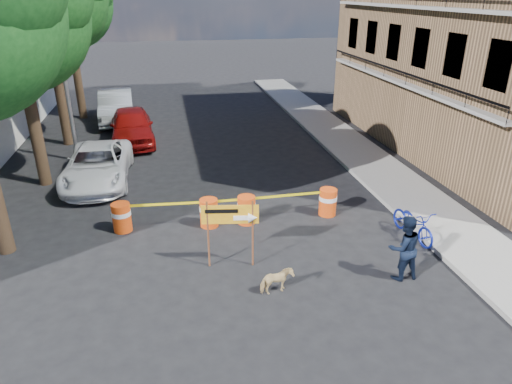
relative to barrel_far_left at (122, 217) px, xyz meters
name	(u,v)px	position (x,y,z in m)	size (l,w,h in m)	color
ground	(257,263)	(3.66, -2.60, -0.47)	(120.00, 120.00, 0.00)	black
sidewalk_east	(375,167)	(9.86, 3.40, -0.40)	(2.40, 40.00, 0.15)	gray
apartment_building	(498,10)	(15.66, 5.40, 5.53)	(8.00, 16.00, 12.00)	#936D4B
tree_mid_a	(14,15)	(-3.07, 4.40, 5.53)	(5.25, 5.00, 8.68)	#332316
tree_far	(67,1)	(-3.08, 14.40, 5.74)	(5.04, 4.80, 8.84)	#332316
streetlamp	(63,56)	(-2.27, 6.90, 3.90)	(1.25, 0.18, 8.00)	gray
barrel_far_left	(122,217)	(0.00, 0.00, 0.00)	(0.58, 0.58, 0.90)	#E33C0D
barrel_mid_left	(209,212)	(2.63, -0.21, 0.00)	(0.58, 0.58, 0.90)	#E33C0D
barrel_mid_right	(246,209)	(3.81, -0.23, 0.00)	(0.58, 0.58, 0.90)	#E33C0D
barrel_far_right	(328,201)	(6.50, -0.19, 0.00)	(0.58, 0.58, 0.90)	#E33C0D
detour_sign	(238,219)	(3.16, -2.61, 0.92)	(1.46, 0.40, 1.90)	#592D19
pedestrian	(404,248)	(7.14, -3.96, 0.40)	(0.85, 0.66, 1.75)	black
bicycle	(415,209)	(8.46, -2.12, 0.47)	(0.66, 0.99, 1.88)	#13219D
dog	(277,281)	(3.87, -3.99, -0.13)	(0.36, 0.80, 0.67)	#DEBF7F
suv_white	(98,165)	(-1.14, 4.19, 0.22)	(2.29, 4.97, 1.38)	white
sedan_red	(132,126)	(-0.10, 9.05, 0.35)	(1.94, 4.82, 1.64)	maroon
sedan_silver	(116,106)	(-1.14, 13.24, 0.37)	(1.78, 5.11, 1.68)	#B8BBC0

